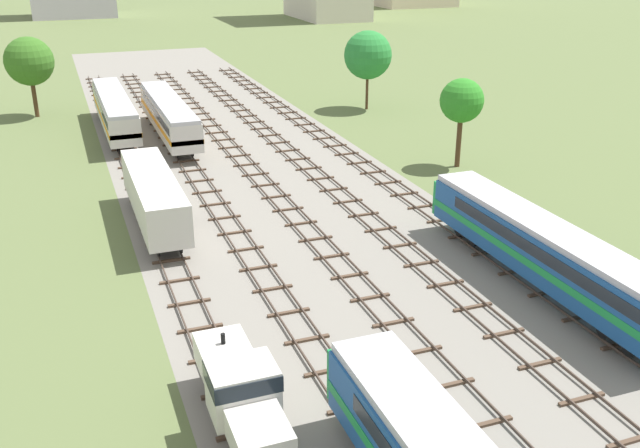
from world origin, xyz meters
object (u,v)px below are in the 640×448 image
Objects in this scene: diesel_railcar_far_left_farther at (115,109)px; freight_boxcar_far_left_midfar at (154,195)px; diesel_railcar_left_far at (169,114)px; shunter_loco_far_left_near at (240,389)px; diesel_railcar_centre_right_mid at (544,248)px.

freight_boxcar_far_left_midfar is at bearing -89.99° from diesel_railcar_far_left_farther.
diesel_railcar_left_far is 6.37m from diesel_railcar_far_left_farther.
diesel_railcar_far_left_farther is at bearing 90.01° from freight_boxcar_far_left_midfar.
diesel_railcar_left_far is (4.88, 47.08, 0.59)m from shunter_loco_far_left_near.
diesel_railcar_centre_right_mid is 48.91m from diesel_railcar_far_left_farther.
shunter_loco_far_left_near is 51.18m from diesel_railcar_far_left_farther.
freight_boxcar_far_left_midfar is 23.83m from diesel_railcar_left_far.
diesel_railcar_centre_right_mid is 43.30m from diesel_railcar_left_far.
diesel_railcar_far_left_farther reaches higher than freight_boxcar_far_left_midfar.
diesel_railcar_centre_right_mid is at bearing -41.79° from freight_boxcar_far_left_midfar.
diesel_railcar_centre_right_mid is at bearing 17.95° from shunter_loco_far_left_near.
diesel_railcar_centre_right_mid is (19.51, 6.32, 0.59)m from shunter_loco_far_left_near.
freight_boxcar_far_left_midfar is at bearing 138.21° from diesel_railcar_centre_right_mid.
freight_boxcar_far_left_midfar is 27.42m from diesel_railcar_far_left_farther.
diesel_railcar_left_far is at bearing 84.08° from shunter_loco_far_left_near.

